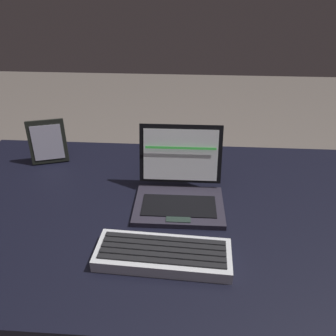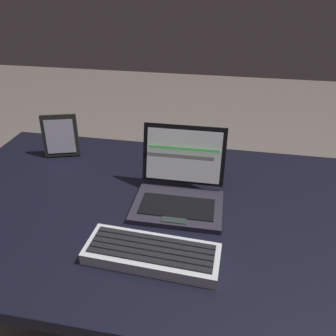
% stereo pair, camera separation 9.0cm
% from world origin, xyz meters
% --- Properties ---
extents(desk, '(1.62, 0.78, 0.72)m').
position_xyz_m(desk, '(0.00, 0.00, 0.64)').
color(desk, black).
rests_on(desk, ground).
extents(laptop_front, '(0.26, 0.23, 0.20)m').
position_xyz_m(laptop_front, '(-0.08, 0.04, 0.76)').
color(laptop_front, '#2D2936').
rests_on(laptop_front, desk).
extents(external_keyboard, '(0.32, 0.13, 0.03)m').
position_xyz_m(external_keyboard, '(-0.11, -0.20, 0.74)').
color(external_keyboard, silver).
rests_on(external_keyboard, desk).
extents(photo_frame, '(0.13, 0.07, 0.15)m').
position_xyz_m(photo_frame, '(-0.54, 0.24, 0.80)').
color(photo_frame, black).
rests_on(photo_frame, desk).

